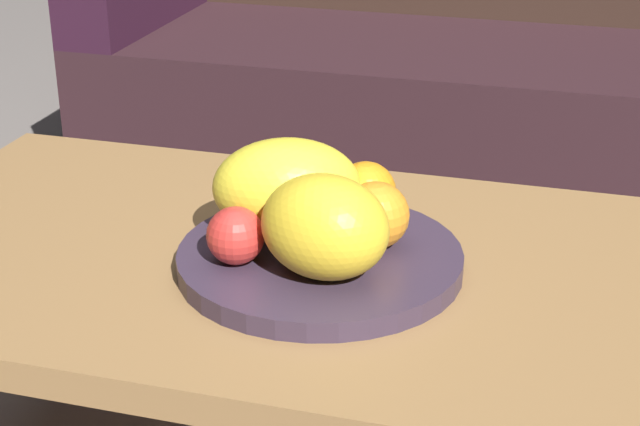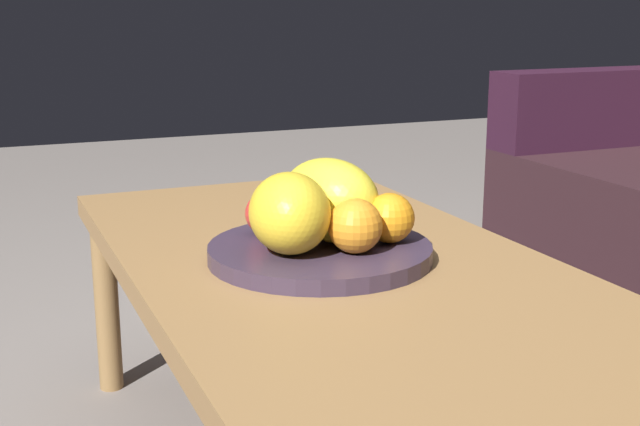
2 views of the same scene
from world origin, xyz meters
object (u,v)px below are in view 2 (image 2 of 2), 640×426
Objects in this scene: fruit_bowl at (320,252)px; melon_smaller_beside at (330,196)px; banana_bunch at (350,219)px; orange_front at (355,226)px; orange_right at (390,218)px; melon_large_front at (290,213)px; apple_front at (267,214)px; coffee_table at (346,292)px.

melon_smaller_beside reaches higher than fruit_bowl.
fruit_bowl is 1.89× the size of melon_smaller_beside.
orange_front is at bearing -19.89° from banana_bunch.
orange_right is (0.03, 0.10, 0.05)m from fruit_bowl.
fruit_bowl is at bearing -72.34° from banana_bunch.
melon_large_front is 0.88× the size of banana_bunch.
melon_large_front is (0.02, -0.06, 0.07)m from fruit_bowl.
apple_front is at bearing -126.26° from orange_right.
melon_large_front is at bearing -52.12° from melon_smaller_beside.
coffee_table is at bearing -29.17° from banana_bunch.
melon_large_front reaches higher than orange_right.
coffee_table is at bearing 32.34° from apple_front.
melon_large_front reaches higher than fruit_bowl.
fruit_bowl is 4.21× the size of orange_front.
banana_bunch is (0.04, 0.02, -0.03)m from melon_smaller_beside.
fruit_bowl is 2.02× the size of banana_bunch.
apple_front reaches higher than fruit_bowl.
banana_bunch is (-0.06, 0.03, 0.10)m from coffee_table.
banana_bunch is at bearing -138.63° from orange_right.
fruit_bowl is at bearing 110.98° from melon_large_front.
fruit_bowl is 4.45× the size of orange_right.
orange_right reaches higher than fruit_bowl.
fruit_bowl is (-0.04, -0.03, 0.05)m from coffee_table.
coffee_table is at bearing 76.30° from melon_large_front.
fruit_bowl is 5.02× the size of apple_front.
orange_front is (0.06, 0.03, 0.05)m from fruit_bowl.
melon_large_front is 0.12m from melon_smaller_beside.
melon_smaller_beside is at bearing 175.23° from orange_front.
apple_front is at bearing -146.92° from fruit_bowl.
melon_smaller_beside is (-0.08, 0.10, 0.00)m from melon_large_front.
melon_large_front is 0.82× the size of melon_smaller_beside.
banana_bunch is at bearing 28.62° from melon_smaller_beside.
banana_bunch is at bearing 109.31° from melon_large_front.
melon_large_front is 0.16m from orange_right.
melon_smaller_beside is 1.07× the size of banana_bunch.
apple_front is at bearing -149.38° from orange_front.
apple_front reaches higher than coffee_table.
melon_smaller_beside is at bearing 171.14° from coffee_table.
apple_front is (-0.11, 0.00, -0.03)m from melon_large_front.
coffee_table is 0.11m from orange_front.
fruit_bowl is 0.12m from orange_right.
coffee_table is 0.18m from apple_front.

